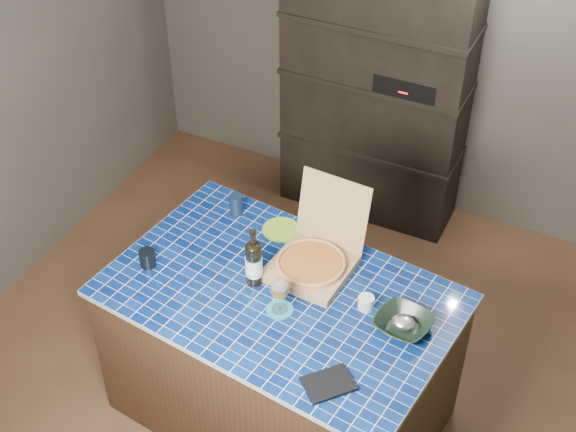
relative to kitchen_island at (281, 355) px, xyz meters
The scene contains 14 objects.
room 0.91m from the kitchen_island, 123.31° to the left, with size 3.50×3.50×3.50m.
shelving_unit 1.97m from the kitchen_island, 97.19° to the left, with size 1.20×0.41×1.80m.
kitchen_island is the anchor object (origin of this frame).
pizza_box 0.56m from the kitchen_island, 72.22° to the left, with size 0.41×0.48×0.41m.
mead_bottle 0.60m from the kitchen_island, behind, with size 0.09×0.09×0.33m.
teal_trivet 0.47m from the kitchen_island, 64.42° to the right, with size 0.13×0.13×0.01m, color teal.
wine_glass 0.60m from the kitchen_island, 64.42° to the right, with size 0.09×0.09×0.20m.
tumbler 0.85m from the kitchen_island, behind, with size 0.08×0.08×0.09m, color black.
dvd_case 0.75m from the kitchen_island, 43.21° to the right, with size 0.15×0.21×0.02m, color black.
bowl 0.78m from the kitchen_island, ahead, with size 0.25×0.25×0.06m, color black.
foil_contents 0.78m from the kitchen_island, ahead, with size 0.11×0.09×0.05m, color silver.
white_jar 0.64m from the kitchen_island, 12.37° to the left, with size 0.08×0.08×0.07m, color silver.
navy_cup 0.83m from the kitchen_island, 137.33° to the left, with size 0.07×0.07×0.12m, color black.
green_trivet 0.65m from the kitchen_island, 115.50° to the left, with size 0.20×0.20×0.01m, color #84BF28.
Camera 1 is at (1.47, -2.81, 3.66)m, focal length 50.00 mm.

